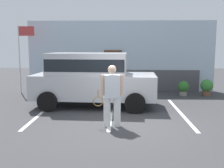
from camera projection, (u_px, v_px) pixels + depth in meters
ground_plane at (121, 125)px, 7.84m from camera, size 40.00×40.00×0.00m
parking_stripe_0 at (43, 112)px, 9.41m from camera, size 0.12×4.40×0.01m
parking_stripe_1 at (111, 112)px, 9.33m from camera, size 0.12×4.40×0.01m
parking_stripe_2 at (180, 113)px, 9.26m from camera, size 0.12×4.40×0.01m
house_frontage at (121, 58)px, 13.56m from camera, size 9.44×0.40×3.57m
parked_suv at (92, 77)px, 10.12m from camera, size 4.69×2.36×2.05m
tennis_player_man at (112, 95)px, 7.59m from camera, size 0.92×0.32×1.78m
potted_plant_by_porch at (183, 88)px, 12.40m from camera, size 0.52×0.52×0.69m
potted_plant_secondary at (207, 87)px, 12.40m from camera, size 0.58×0.58×0.76m
flag_pole at (23, 47)px, 12.81m from camera, size 0.80×0.05×3.29m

